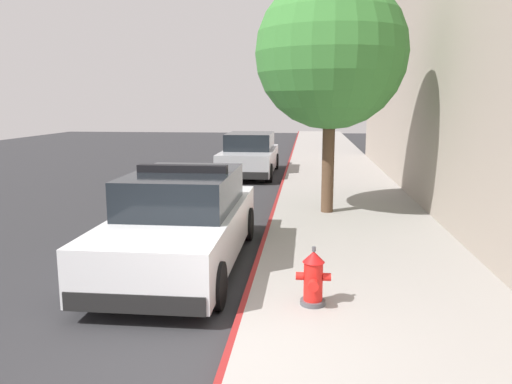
{
  "coord_description": "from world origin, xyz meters",
  "views": [
    {
      "loc": [
        0.74,
        -4.63,
        2.69
      ],
      "look_at": [
        -0.22,
        4.71,
        1.0
      ],
      "focal_mm": 35.11,
      "sensor_mm": 36.0,
      "label": 1
    }
  ],
  "objects_px": {
    "fire_hydrant": "(313,278)",
    "street_tree": "(331,53)",
    "police_cruiser": "(183,222)",
    "parked_car_silver_ahead": "(250,155)"
  },
  "relations": [
    {
      "from": "fire_hydrant",
      "to": "street_tree",
      "type": "relative_size",
      "value": 0.14
    },
    {
      "from": "police_cruiser",
      "to": "fire_hydrant",
      "type": "bearing_deg",
      "value": -41.0
    },
    {
      "from": "police_cruiser",
      "to": "fire_hydrant",
      "type": "distance_m",
      "value": 2.83
    },
    {
      "from": "police_cruiser",
      "to": "street_tree",
      "type": "relative_size",
      "value": 0.91
    },
    {
      "from": "parked_car_silver_ahead",
      "to": "fire_hydrant",
      "type": "xyz_separation_m",
      "value": [
        2.24,
        -12.49,
        -0.23
      ]
    },
    {
      "from": "parked_car_silver_ahead",
      "to": "fire_hydrant",
      "type": "relative_size",
      "value": 6.37
    },
    {
      "from": "street_tree",
      "to": "police_cruiser",
      "type": "bearing_deg",
      "value": -124.26
    },
    {
      "from": "fire_hydrant",
      "to": "street_tree",
      "type": "height_order",
      "value": "street_tree"
    },
    {
      "from": "parked_car_silver_ahead",
      "to": "street_tree",
      "type": "xyz_separation_m",
      "value": [
        2.62,
        -6.96,
        3.02
      ]
    },
    {
      "from": "fire_hydrant",
      "to": "police_cruiser",
      "type": "bearing_deg",
      "value": 139.0
    }
  ]
}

